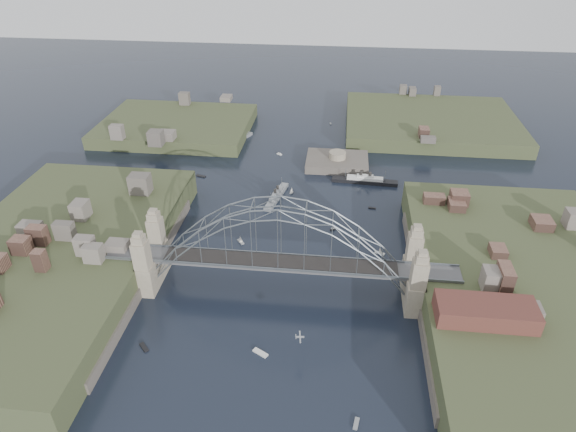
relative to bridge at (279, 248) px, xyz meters
The scene contains 24 objects.
ground 12.32m from the bridge, ahead, with size 500.00×500.00×0.00m, color black.
bridge is the anchor object (origin of this frame).
shore_west 58.25m from the bridge, behind, with size 50.50×90.00×12.00m.
shore_east 58.25m from the bridge, ahead, with size 50.50×90.00×12.00m.
headland_nw 110.41m from the bridge, 120.07° to the left, with size 60.00×45.00×9.00m, color #3A4325.
headland_ne 121.38m from the bridge, 65.56° to the left, with size 70.00×55.00×9.50m, color #3A4325.
fort_island 72.14m from the bridge, 80.27° to the left, with size 22.00×16.00×9.40m.
wharf_shed 46.23m from the bridge, 17.65° to the right, with size 20.00×8.00×4.00m, color #592D26.
finger_pier 49.40m from the bridge, 35.68° to the right, with size 4.00×22.00×1.40m, color #4F4F52.
naval_cruiser_near 46.08m from the bridge, 98.56° to the left, with size 5.88×17.74×5.29m.
naval_cruiser_far 93.04m from the bridge, 107.39° to the left, with size 8.93×14.59×5.18m.
ocean_liner 62.94m from the bridge, 69.45° to the left, with size 22.15×4.33×5.40m.
aeroplane 22.93m from the bridge, 72.48° to the right, with size 1.85×3.40×0.49m.
small_boat_a 25.66m from the bridge, 125.75° to the left, with size 2.43×2.75×2.38m.
small_boat_b 32.64m from the bridge, 66.52° to the left, with size 1.81×1.85×1.43m.
small_boat_c 24.29m from the bridge, 94.11° to the right, with size 3.54×2.69×0.45m.
small_boat_d 49.03m from the bridge, 60.05° to the left, with size 2.34×1.02×0.45m.
small_boat_e 67.14m from the bridge, 121.65° to the left, with size 3.56×2.02×0.45m.
small_boat_f 49.27m from the bridge, 92.61° to the left, with size 1.38×1.75×2.38m.
small_boat_g 41.98m from the bridge, 62.64° to the right, with size 1.29×2.65×0.45m.
small_boat_h 78.44m from the bridge, 97.31° to the left, with size 2.10×1.64×1.43m.
small_boat_i 32.65m from the bridge, 35.00° to the left, with size 2.86×1.79×2.38m.
small_boat_j 36.57m from the bridge, 139.95° to the right, with size 2.71×2.73×0.45m.
small_boat_k 110.95m from the bridge, 85.77° to the left, with size 0.87×1.86×0.45m.
Camera 1 is at (12.42, -93.27, 80.11)m, focal length 31.07 mm.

